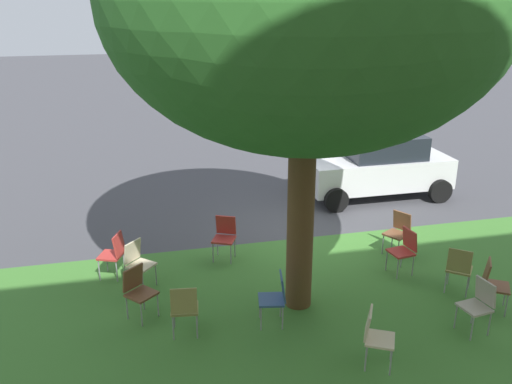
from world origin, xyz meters
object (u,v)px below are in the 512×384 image
at_px(chair_1, 493,282).
at_px(chair_11, 404,248).
at_px(chair_2, 375,334).
at_px(chair_10, 114,252).
at_px(chair_3, 459,267).
at_px(chair_7, 276,295).
at_px(parked_car, 377,165).
at_px(street_tree, 307,0).
at_px(chair_5, 398,230).
at_px(chair_8, 479,302).
at_px(chair_6, 138,289).
at_px(chair_0, 138,261).
at_px(chair_4, 184,307).
at_px(chair_9, 225,234).

xyz_separation_m(chair_1, chair_11, (0.81, -1.50, 0.00)).
distance_m(chair_2, chair_10, 5.02).
height_order(chair_3, chair_7, same).
relative_size(chair_3, parked_car, 0.24).
bearing_deg(chair_1, street_tree, -16.33).
height_order(street_tree, chair_1, street_tree).
bearing_deg(chair_5, parked_car, -107.69).
bearing_deg(parked_car, chair_8, 79.51).
xyz_separation_m(street_tree, chair_2, (-0.55, 1.82, -4.41)).
bearing_deg(chair_7, chair_6, -18.75).
height_order(chair_2, chair_10, same).
height_order(chair_5, parked_car, parked_car).
distance_m(street_tree, chair_7, 4.47).
xyz_separation_m(chair_0, chair_7, (-2.09, 1.72, 0.00)).
relative_size(chair_6, chair_8, 1.00).
bearing_deg(street_tree, chair_0, -25.03).
relative_size(chair_5, chair_8, 1.00).
bearing_deg(parked_car, street_tree, 52.37).
relative_size(chair_4, chair_10, 1.00).
bearing_deg(chair_6, parked_car, -144.61).
xyz_separation_m(chair_4, chair_10, (1.06, -2.18, 0.00)).
bearing_deg(chair_3, parked_car, -98.63).
bearing_deg(chair_9, chair_11, 156.51).
height_order(chair_0, chair_9, same).
xyz_separation_m(street_tree, chair_6, (2.65, -0.23, -4.41)).
relative_size(chair_2, chair_10, 1.00).
relative_size(chair_1, chair_5, 1.00).
distance_m(street_tree, chair_2, 4.80).
bearing_deg(chair_5, street_tree, 28.59).
xyz_separation_m(chair_8, parked_car, (-1.13, -6.08, 0.32)).
relative_size(chair_10, parked_car, 0.24).
height_order(chair_0, chair_4, same).
bearing_deg(chair_8, chair_0, -27.41).
xyz_separation_m(street_tree, chair_9, (0.91, -1.98, -4.41)).
height_order(street_tree, chair_10, street_tree).
bearing_deg(chair_1, chair_11, -61.56).
distance_m(chair_2, chair_3, 2.75).
bearing_deg(chair_11, chair_3, 122.30).
relative_size(chair_6, chair_9, 1.00).
distance_m(chair_0, chair_10, 0.62).
bearing_deg(chair_4, chair_11, -165.59).
distance_m(chair_2, chair_4, 2.86).
height_order(chair_3, parked_car, parked_car).
xyz_separation_m(street_tree, parked_car, (-3.59, -4.66, -4.09)).
bearing_deg(chair_1, chair_5, -76.99).
relative_size(chair_7, chair_10, 1.00).
xyz_separation_m(chair_2, chair_5, (-2.00, -3.21, 0.00)).
bearing_deg(chair_2, chair_3, -146.55).
relative_size(chair_2, parked_car, 0.24).
bearing_deg(chair_2, chair_6, -32.60).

